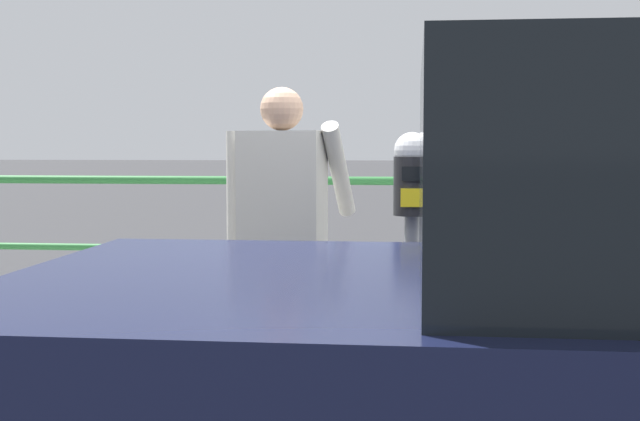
{
  "coord_description": "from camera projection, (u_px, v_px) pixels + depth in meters",
  "views": [
    {
      "loc": [
        -0.1,
        -3.91,
        1.51
      ],
      "look_at": [
        -0.54,
        0.46,
        1.18
      ],
      "focal_mm": 48.07,
      "sensor_mm": 36.0,
      "label": 1
    }
  ],
  "objects": [
    {
      "name": "parking_meter",
      "position": [
        412.0,
        208.0,
        4.25
      ],
      "size": [
        0.18,
        0.19,
        1.44
      ],
      "rotation": [
        0.0,
        0.0,
        3.14
      ],
      "color": "slate",
      "rests_on": "sidewalk_curb"
    },
    {
      "name": "sidewalk_curb",
      "position": [
        422.0,
        384.0,
        5.16
      ],
      "size": [
        36.0,
        2.4,
        0.14
      ],
      "primitive_type": "cube",
      "color": "gray",
      "rests_on": "ground"
    },
    {
      "name": "pedestrian_at_meter",
      "position": [
        283.0,
        227.0,
        4.44
      ],
      "size": [
        0.67,
        0.49,
        1.67
      ],
      "rotation": [
        0.0,
        0.0,
        -0.17
      ],
      "color": "brown",
      "rests_on": "sidewalk_curb"
    },
    {
      "name": "background_railing",
      "position": [
        421.0,
        223.0,
        6.1
      ],
      "size": [
        24.06,
        0.06,
        1.15
      ],
      "color": "#2D7A38",
      "rests_on": "sidewalk_curb"
    }
  ]
}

